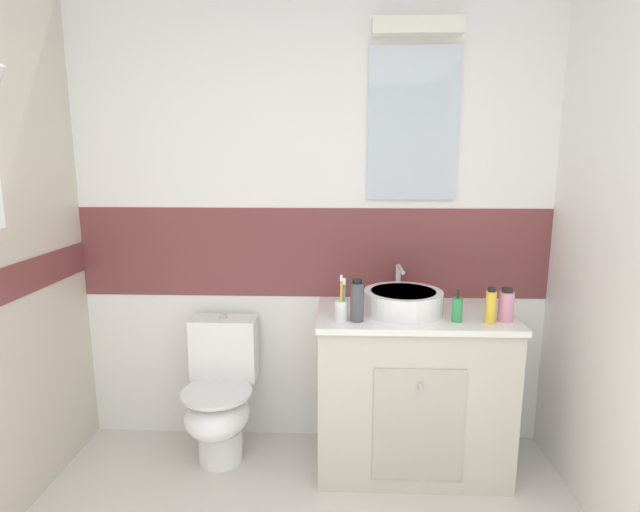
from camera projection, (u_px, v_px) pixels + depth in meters
wall_back_tiled at (314, 223)px, 2.80m from camera, size 3.20×0.20×2.50m
vanity_cabinet at (411, 389)px, 2.63m from camera, size 0.98×0.56×0.85m
sink_basin at (403, 301)px, 2.53m from camera, size 0.40×0.44×0.21m
toilet at (220, 396)px, 2.70m from camera, size 0.37×0.50×0.77m
toothbrush_cup at (341, 308)px, 2.40m from camera, size 0.06×0.06×0.23m
soap_dispenser at (457, 309)px, 2.38m from camera, size 0.05×0.05×0.16m
deodorant_spray_can at (491, 306)px, 2.35m from camera, size 0.05×0.05×0.17m
shampoo_bottle_tall at (357, 301)px, 2.38m from camera, size 0.06×0.06×0.21m
mouthwash_bottle at (506, 305)px, 2.38m from camera, size 0.07×0.07×0.16m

